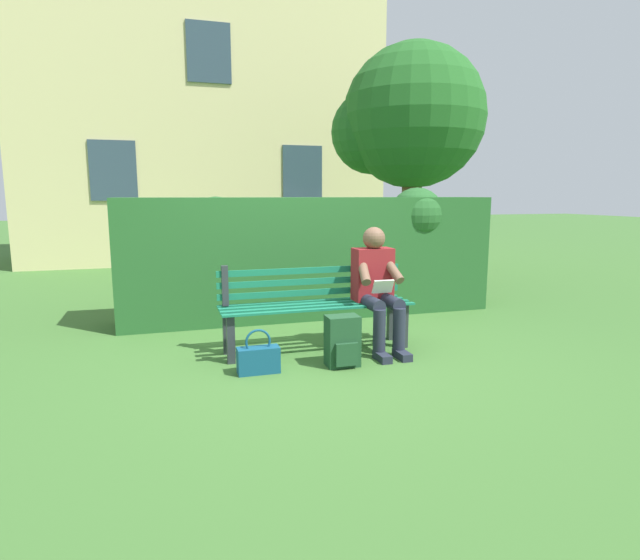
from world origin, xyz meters
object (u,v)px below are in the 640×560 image
person_seated (377,285)px  handbag (258,359)px  tree (407,121)px  park_bench (315,304)px  backpack (343,341)px

person_seated → handbag: 1.39m
person_seated → tree: (-2.05, -3.65, 2.09)m
person_seated → handbag: person_seated is taller
person_seated → park_bench: bearing=-16.2°
backpack → handbag: bearing=-2.2°
park_bench → tree: size_ratio=0.47×
person_seated → handbag: size_ratio=3.10×
handbag → tree: bearing=-129.3°
park_bench → handbag: (0.66, 0.54, -0.32)m
park_bench → handbag: park_bench is taller
backpack → handbag: 0.75m
park_bench → person_seated: person_seated is taller
park_bench → tree: (-2.63, -3.48, 2.28)m
person_seated → backpack: size_ratio=2.63×
tree → person_seated: bearing=60.7°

